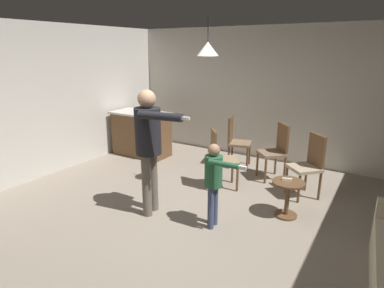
{
  "coord_description": "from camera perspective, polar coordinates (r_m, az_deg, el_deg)",
  "views": [
    {
      "loc": [
        2.1,
        -3.25,
        2.26
      ],
      "look_at": [
        -0.15,
        0.36,
        1.0
      ],
      "focal_mm": 30.34,
      "sensor_mm": 36.0,
      "label": 1
    }
  ],
  "objects": [
    {
      "name": "ground",
      "position": [
        4.48,
        -0.77,
        -13.81
      ],
      "size": [
        7.68,
        7.68,
        0.0
      ],
      "primitive_type": "plane",
      "color": "gray"
    },
    {
      "name": "wall_back",
      "position": [
        6.84,
        13.99,
        8.36
      ],
      "size": [
        6.4,
        0.1,
        2.7
      ],
      "primitive_type": "cube",
      "color": "beige",
      "rests_on": "ground"
    },
    {
      "name": "wall_left",
      "position": [
        6.28,
        -26.38,
        6.45
      ],
      "size": [
        0.1,
        6.4,
        2.7
      ],
      "primitive_type": "cube",
      "color": "beige",
      "rests_on": "ground"
    },
    {
      "name": "kitchen_counter",
      "position": [
        7.13,
        -8.9,
        1.81
      ],
      "size": [
        1.26,
        0.66,
        0.95
      ],
      "color": "brown",
      "rests_on": "ground"
    },
    {
      "name": "side_table_by_couch",
      "position": [
        4.7,
        16.45,
        -8.51
      ],
      "size": [
        0.44,
        0.44,
        0.52
      ],
      "color": "brown",
      "rests_on": "ground"
    },
    {
      "name": "person_adult",
      "position": [
        4.38,
        -7.54,
        0.83
      ],
      "size": [
        0.89,
        0.5,
        1.75
      ],
      "rotation": [
        0.0,
        0.0,
        -1.4
      ],
      "color": "#60564C",
      "rests_on": "ground"
    },
    {
      "name": "person_child",
      "position": [
        4.12,
        3.92,
        -5.74
      ],
      "size": [
        0.6,
        0.33,
        1.13
      ],
      "rotation": [
        0.0,
        0.0,
        -1.53
      ],
      "color": "#384260",
      "rests_on": "ground"
    },
    {
      "name": "dining_chair_by_counter",
      "position": [
        5.36,
        5.0,
        -2.24
      ],
      "size": [
        0.59,
        0.59,
        1.0
      ],
      "rotation": [
        0.0,
        0.0,
        5.37
      ],
      "color": "brown",
      "rests_on": "ground"
    },
    {
      "name": "dining_chair_near_wall",
      "position": [
        5.91,
        14.52,
        -0.91
      ],
      "size": [
        0.59,
        0.59,
        1.0
      ],
      "rotation": [
        0.0,
        0.0,
        2.33
      ],
      "color": "brown",
      "rests_on": "ground"
    },
    {
      "name": "dining_chair_centre_back",
      "position": [
        5.35,
        19.84,
        -3.22
      ],
      "size": [
        0.59,
        0.59,
        1.0
      ],
      "rotation": [
        0.0,
        0.0,
        2.4
      ],
      "color": "brown",
      "rests_on": "ground"
    },
    {
      "name": "dining_chair_spare",
      "position": [
        6.39,
        7.77,
        0.77
      ],
      "size": [
        0.51,
        0.51,
        1.0
      ],
      "rotation": [
        0.0,
        0.0,
        4.97
      ],
      "color": "brown",
      "rests_on": "ground"
    },
    {
      "name": "spare_remote_on_table",
      "position": [
        4.64,
        16.38,
        -5.99
      ],
      "size": [
        0.13,
        0.07,
        0.04
      ],
      "primitive_type": "cube",
      "rotation": [
        0.0,
        0.0,
        1.89
      ],
      "color": "white",
      "rests_on": "side_table_by_couch"
    },
    {
      "name": "ceiling_light_pendant",
      "position": [
        4.89,
        2.8,
        16.37
      ],
      "size": [
        0.32,
        0.32,
        0.55
      ],
      "color": "silver"
    }
  ]
}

